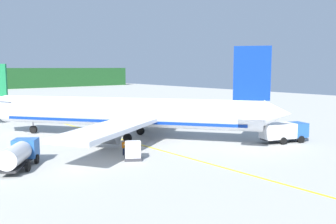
{
  "coord_description": "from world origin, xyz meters",
  "views": [
    {
      "loc": [
        -1.32,
        -22.73,
        9.35
      ],
      "look_at": [
        26.9,
        10.97,
        3.97
      ],
      "focal_mm": 38.99,
      "sensor_mm": 36.0,
      "label": 1
    }
  ],
  "objects_px": {
    "airliner_foreground": "(127,113)",
    "cargo_container_near": "(133,151)",
    "service_truck_baggage": "(284,131)",
    "crew_loader_left": "(124,146)",
    "service_truck_fuel": "(19,154)"
  },
  "relations": [
    {
      "from": "cargo_container_near",
      "to": "service_truck_fuel",
      "type": "bearing_deg",
      "value": 157.43
    },
    {
      "from": "airliner_foreground",
      "to": "service_truck_fuel",
      "type": "distance_m",
      "value": 17.07
    },
    {
      "from": "airliner_foreground",
      "to": "cargo_container_near",
      "type": "xyz_separation_m",
      "value": [
        -5.98,
        -9.95,
        -2.45
      ]
    },
    {
      "from": "service_truck_fuel",
      "to": "service_truck_baggage",
      "type": "relative_size",
      "value": 0.95
    },
    {
      "from": "service_truck_fuel",
      "to": "cargo_container_near",
      "type": "relative_size",
      "value": 2.5
    },
    {
      "from": "service_truck_fuel",
      "to": "crew_loader_left",
      "type": "bearing_deg",
      "value": -10.35
    },
    {
      "from": "airliner_foreground",
      "to": "service_truck_baggage",
      "type": "xyz_separation_m",
      "value": [
        13.52,
        -14.91,
        -1.97
      ]
    },
    {
      "from": "airliner_foreground",
      "to": "cargo_container_near",
      "type": "distance_m",
      "value": 11.86
    },
    {
      "from": "service_truck_fuel",
      "to": "cargo_container_near",
      "type": "bearing_deg",
      "value": -22.57
    },
    {
      "from": "service_truck_fuel",
      "to": "cargo_container_near",
      "type": "xyz_separation_m",
      "value": [
        9.95,
        -4.13,
        -0.46
      ]
    },
    {
      "from": "service_truck_baggage",
      "to": "crew_loader_left",
      "type": "height_order",
      "value": "service_truck_baggage"
    },
    {
      "from": "service_truck_fuel",
      "to": "cargo_container_near",
      "type": "height_order",
      "value": "service_truck_fuel"
    },
    {
      "from": "airliner_foreground",
      "to": "service_truck_baggage",
      "type": "relative_size",
      "value": 5.61
    },
    {
      "from": "crew_loader_left",
      "to": "airliner_foreground",
      "type": "bearing_deg",
      "value": 53.73
    },
    {
      "from": "airliner_foreground",
      "to": "cargo_container_near",
      "type": "bearing_deg",
      "value": -121.02
    }
  ]
}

